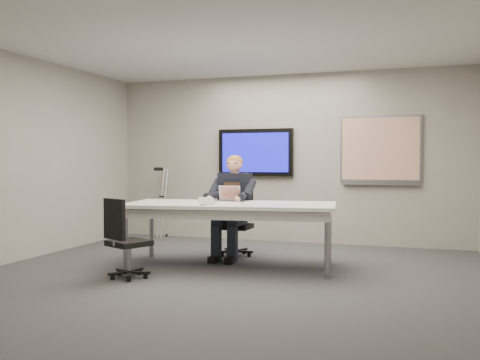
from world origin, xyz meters
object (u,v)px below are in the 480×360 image
(conference_table, at_px, (231,210))
(office_chair_near, at_px, (126,254))
(office_chair_far, at_px, (237,235))
(seated_person, at_px, (231,217))
(laptop, at_px, (228,197))

(conference_table, xyz_separation_m, office_chair_near, (-0.91, -1.04, -0.43))
(office_chair_far, relative_size, office_chair_near, 1.04)
(conference_table, bearing_deg, seated_person, 101.49)
(office_chair_far, bearing_deg, conference_table, -76.11)
(office_chair_near, height_order, laptop, laptop)
(office_chair_far, relative_size, seated_person, 0.67)
(conference_table, distance_m, office_chair_far, 0.92)
(office_chair_far, xyz_separation_m, laptop, (0.05, -0.51, 0.57))
(seated_person, xyz_separation_m, laptop, (0.05, -0.26, 0.29))
(office_chair_far, height_order, office_chair_near, office_chair_far)
(conference_table, bearing_deg, office_chair_near, -138.88)
(seated_person, bearing_deg, laptop, -78.57)
(conference_table, relative_size, seated_person, 1.93)
(conference_table, distance_m, office_chair_near, 1.45)
(office_chair_far, bearing_deg, seated_person, -89.62)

